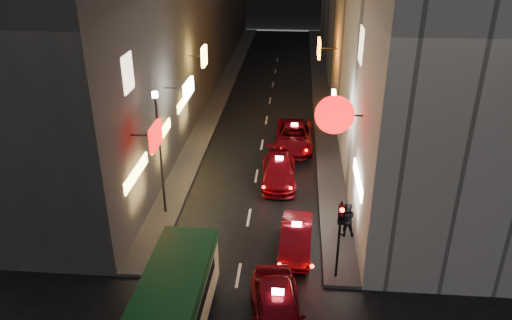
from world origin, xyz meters
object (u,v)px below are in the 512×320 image
(minibus, at_px, (174,297))
(taxi_near, at_px, (277,308))
(traffic_light, at_px, (340,225))
(lamp_post, at_px, (160,146))

(minibus, height_order, taxi_near, minibus)
(minibus, bearing_deg, taxi_near, 8.66)
(traffic_light, height_order, lamp_post, lamp_post)
(lamp_post, bearing_deg, minibus, -73.00)
(taxi_near, bearing_deg, lamp_post, 128.99)
(minibus, distance_m, taxi_near, 3.64)
(traffic_light, relative_size, lamp_post, 0.56)
(taxi_near, distance_m, lamp_post, 9.84)
(minibus, distance_m, lamp_post, 8.49)
(traffic_light, xyz_separation_m, lamp_post, (-8.20, 4.53, 1.04))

